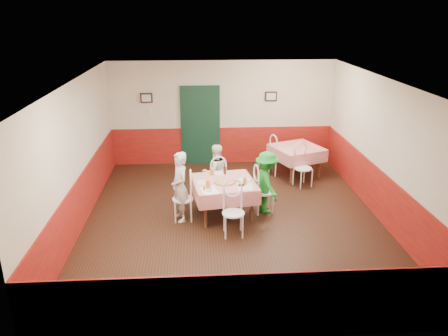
{
  "coord_description": "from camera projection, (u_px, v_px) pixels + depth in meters",
  "views": [
    {
      "loc": [
        -0.69,
        -8.03,
        4.06
      ],
      "look_at": [
        -0.17,
        0.16,
        1.05
      ],
      "focal_mm": 35.0,
      "sensor_mm": 36.0,
      "label": 1
    }
  ],
  "objects": [
    {
      "name": "menu_left",
      "position": [
        209.0,
        190.0,
        8.4
      ],
      "size": [
        0.4,
        0.47,
        0.0
      ],
      "primitive_type": "cube",
      "rotation": [
        0.0,
        0.0,
        0.28
      ],
      "color": "white",
      "rests_on": "main_table"
    },
    {
      "name": "ceiling",
      "position": [
        234.0,
        81.0,
        8.0
      ],
      "size": [
        7.0,
        7.0,
        0.0
      ],
      "primitive_type": "plane",
      "color": "white",
      "rests_on": "back_wall"
    },
    {
      "name": "shaker_a",
      "position": [
        208.0,
        189.0,
        8.34
      ],
      "size": [
        0.04,
        0.04,
        0.09
      ],
      "primitive_type": "cylinder",
      "rotation": [
        0.0,
        0.0,
        0.15
      ],
      "color": "silver",
      "rests_on": "main_table"
    },
    {
      "name": "left_wall",
      "position": [
        76.0,
        157.0,
        8.31
      ],
      "size": [
        0.1,
        7.0,
        2.8
      ],
      "primitive_type": "cube",
      "color": "beige",
      "rests_on": "ground"
    },
    {
      "name": "diner_right",
      "position": [
        266.0,
        182.0,
        9.06
      ],
      "size": [
        0.7,
        0.95,
        1.32
      ],
      "primitive_type": "imported",
      "rotation": [
        0.0,
        0.0,
        1.84
      ],
      "color": "gray",
      "rests_on": "ground"
    },
    {
      "name": "diner_far",
      "position": [
        216.0,
        172.0,
        9.72
      ],
      "size": [
        0.74,
        0.66,
        1.27
      ],
      "primitive_type": "imported",
      "rotation": [
        0.0,
        0.0,
        3.48
      ],
      "color": "gray",
      "rests_on": "ground"
    },
    {
      "name": "wainscot_left",
      "position": [
        82.0,
        200.0,
        8.62
      ],
      "size": [
        0.03,
        7.0,
        1.0
      ],
      "primitive_type": "cube",
      "color": "maroon",
      "rests_on": "ground"
    },
    {
      "name": "front_wall",
      "position": [
        257.0,
        245.0,
        5.21
      ],
      "size": [
        6.0,
        0.1,
        2.8
      ],
      "primitive_type": "cube",
      "color": "beige",
      "rests_on": "ground"
    },
    {
      "name": "glass_c",
      "position": [
        212.0,
        172.0,
        9.16
      ],
      "size": [
        0.08,
        0.08,
        0.13
      ],
      "primitive_type": "cylinder",
      "rotation": [
        0.0,
        0.0,
        0.15
      ],
      "color": "#BF7219",
      "rests_on": "main_table"
    },
    {
      "name": "chair_right",
      "position": [
        264.0,
        192.0,
        9.12
      ],
      "size": [
        0.47,
        0.47,
        0.9
      ],
      "primitive_type": null,
      "rotation": [
        0.0,
        0.0,
        1.71
      ],
      "color": "white",
      "rests_on": "ground"
    },
    {
      "name": "plate_left",
      "position": [
        202.0,
        183.0,
        8.77
      ],
      "size": [
        0.28,
        0.28,
        0.01
      ],
      "primitive_type": "cylinder",
      "rotation": [
        0.0,
        0.0,
        0.15
      ],
      "color": "white",
      "rests_on": "main_table"
    },
    {
      "name": "pizza",
      "position": [
        225.0,
        182.0,
        8.79
      ],
      "size": [
        0.47,
        0.47,
        0.03
      ],
      "primitive_type": "cylinder",
      "rotation": [
        0.0,
        0.0,
        0.15
      ],
      "color": "#B74723",
      "rests_on": "main_table"
    },
    {
      "name": "chair_far",
      "position": [
        216.0,
        180.0,
        9.73
      ],
      "size": [
        0.51,
        0.51,
        0.9
      ],
      "primitive_type": null,
      "rotation": [
        0.0,
        0.0,
        3.4
      ],
      "color": "white",
      "rests_on": "ground"
    },
    {
      "name": "wallet",
      "position": [
        241.0,
        185.0,
        8.63
      ],
      "size": [
        0.12,
        0.1,
        0.02
      ],
      "primitive_type": "cube",
      "rotation": [
        0.0,
        0.0,
        0.15
      ],
      "color": "black",
      "rests_on": "main_table"
    },
    {
      "name": "main_table",
      "position": [
        224.0,
        199.0,
        8.98
      ],
      "size": [
        1.38,
        1.38,
        0.77
      ],
      "primitive_type": "cube",
      "rotation": [
        0.0,
        0.0,
        0.15
      ],
      "color": "red",
      "rests_on": "ground"
    },
    {
      "name": "plate_far",
      "position": [
        220.0,
        174.0,
        9.24
      ],
      "size": [
        0.28,
        0.28,
        0.01
      ],
      "primitive_type": "cylinder",
      "rotation": [
        0.0,
        0.0,
        0.15
      ],
      "color": "white",
      "rests_on": "main_table"
    },
    {
      "name": "floor",
      "position": [
        233.0,
        218.0,
        8.97
      ],
      "size": [
        7.0,
        7.0,
        0.0
      ],
      "primitive_type": "plane",
      "color": "black",
      "rests_on": "ground"
    },
    {
      "name": "right_wall",
      "position": [
        383.0,
        151.0,
        8.66
      ],
      "size": [
        0.1,
        7.0,
        2.8
      ],
      "primitive_type": "cube",
      "color": "beige",
      "rests_on": "ground"
    },
    {
      "name": "back_wall",
      "position": [
        222.0,
        113.0,
        11.77
      ],
      "size": [
        6.0,
        0.1,
        2.8
      ],
      "primitive_type": "cube",
      "color": "beige",
      "rests_on": "ground"
    },
    {
      "name": "chair_left",
      "position": [
        183.0,
        199.0,
        8.79
      ],
      "size": [
        0.44,
        0.44,
        0.9
      ],
      "primitive_type": null,
      "rotation": [
        0.0,
        0.0,
        -1.53
      ],
      "color": "white",
      "rests_on": "ground"
    },
    {
      "name": "thermostat",
      "position": [
        151.0,
        111.0,
        11.57
      ],
      "size": [
        0.1,
        0.03,
        0.1
      ],
      "primitive_type": "cube",
      "color": "white",
      "rests_on": "back_wall"
    },
    {
      "name": "plate_right",
      "position": [
        245.0,
        179.0,
        8.93
      ],
      "size": [
        0.28,
        0.28,
        0.01
      ],
      "primitive_type": "cylinder",
      "rotation": [
        0.0,
        0.0,
        0.15
      ],
      "color": "white",
      "rests_on": "main_table"
    },
    {
      "name": "picture_left",
      "position": [
        146.0,
        98.0,
        11.44
      ],
      "size": [
        0.32,
        0.03,
        0.26
      ],
      "primitive_type": "cube",
      "color": "black",
      "rests_on": "back_wall"
    },
    {
      "name": "glass_a",
      "position": [
        208.0,
        184.0,
        8.5
      ],
      "size": [
        0.09,
        0.09,
        0.15
      ],
      "primitive_type": "cylinder",
      "rotation": [
        0.0,
        0.0,
        0.15
      ],
      "color": "#BF7219",
      "rests_on": "main_table"
    },
    {
      "name": "shaker_c",
      "position": [
        204.0,
        188.0,
        8.4
      ],
      "size": [
        0.04,
        0.04,
        0.09
      ],
      "primitive_type": "cylinder",
      "rotation": [
        0.0,
        0.0,
        0.15
      ],
      "color": "#B23319",
      "rests_on": "main_table"
    },
    {
      "name": "picture_right",
      "position": [
        271.0,
        96.0,
        11.64
      ],
      "size": [
        0.32,
        0.03,
        0.26
      ],
      "primitive_type": "cube",
      "color": "black",
      "rests_on": "back_wall"
    },
    {
      "name": "wainscot_front",
      "position": [
        255.0,
        307.0,
        5.53
      ],
      "size": [
        6.0,
        0.03,
        1.0
      ],
      "primitive_type": "cube",
      "color": "maroon",
      "rests_on": "ground"
    },
    {
      "name": "second_table",
      "position": [
        296.0,
        161.0,
        11.19
      ],
      "size": [
        1.46,
        1.46,
        0.77
      ],
      "primitive_type": "cube",
      "rotation": [
        0.0,
        0.0,
        0.38
      ],
      "color": "red",
      "rests_on": "ground"
    },
    {
      "name": "chair_second_b",
      "position": [
        303.0,
        168.0,
        10.46
      ],
      "size": [
        0.55,
        0.55,
        0.9
      ],
      "primitive_type": null,
      "rotation": [
        0.0,
        0.0,
        0.38
      ],
      "color": "white",
      "rests_on": "ground"
    },
    {
      "name": "chair_second_a",
      "position": [
        267.0,
        159.0,
        11.12
      ],
      "size": [
        0.55,
        0.55,
        0.9
      ],
      "primitive_type": null,
      "rotation": [
        0.0,
        0.0,
        -1.19
      ],
      "color": "white",
      "rests_on": "ground"
    },
    {
      "name": "beer_bottle",
      "position": [
        225.0,
        170.0,
        9.18
      ],
      "size": [
        0.07,
        0.07,
        0.21
      ],
      "primitive_type": "cylinder",
      "rotation": [
        0.0,
        0.0,
        0.15
      ],
      "color": "#381C0A",
      "rests_on": "main_table"
    },
    {
      "name": "menu_right",
      "position": [
        245.0,
        186.0,
        8.59
      ],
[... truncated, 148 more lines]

